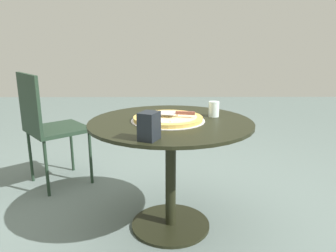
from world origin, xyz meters
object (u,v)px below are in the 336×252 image
at_px(pizza_server, 177,113).
at_px(patio_chair_far, 47,122).
at_px(drinking_cup, 214,109).
at_px(patio_table, 171,149).
at_px(pizza_on_tray, 168,119).
at_px(napkin_dispenser, 149,126).

xyz_separation_m(pizza_server, patio_chair_far, (0.99, -0.64, -0.21)).
bearing_deg(patio_chair_far, drinking_cup, 157.75).
bearing_deg(patio_table, pizza_server, 144.47).
bearing_deg(pizza_on_tray, napkin_dispenser, 76.50).
relative_size(napkin_dispenser, patio_chair_far, 0.15).
height_order(pizza_on_tray, pizza_server, pizza_server).
height_order(pizza_server, drinking_cup, drinking_cup).
height_order(pizza_on_tray, patio_chair_far, patio_chair_far).
relative_size(patio_table, patio_chair_far, 1.05).
bearing_deg(patio_table, pizza_on_tray, 10.76).
distance_m(patio_table, drinking_cup, 0.36).
distance_m(pizza_on_tray, napkin_dispenser, 0.39).
bearing_deg(pizza_on_tray, pizza_server, 157.55).
bearing_deg(drinking_cup, patio_chair_far, -22.25).
relative_size(pizza_server, drinking_cup, 2.30).
distance_m(pizza_server, napkin_dispenser, 0.38).
distance_m(pizza_on_tray, patio_chair_far, 1.14).
distance_m(patio_table, pizza_server, 0.22).
xyz_separation_m(patio_table, napkin_dispenser, (0.11, 0.38, 0.24)).
distance_m(patio_table, napkin_dispenser, 0.46).
bearing_deg(drinking_cup, pizza_on_tray, 22.06).
relative_size(drinking_cup, napkin_dispenser, 0.71).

